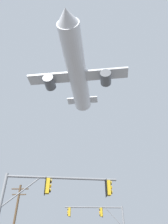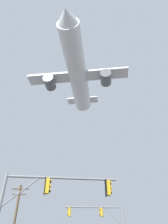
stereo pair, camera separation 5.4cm
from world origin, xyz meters
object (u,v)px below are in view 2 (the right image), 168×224
signal_pole_far (103,221)px  utility_pole (14,222)px  signal_pole_near (46,197)px  airplane (77,72)px

signal_pole_far → utility_pole: (-10.55, 1.66, 0.11)m
signal_pole_near → signal_pole_far: (4.29, 13.18, 0.57)m
signal_pole_near → airplane: bearing=87.9°
airplane → signal_pole_near: bearing=-92.1°
signal_pole_far → utility_pole: utility_pole is taller
signal_pole_far → airplane: 28.99m
signal_pole_near → utility_pole: 16.12m
signal_pole_far → utility_pole: 10.68m
airplane → signal_pole_far: bearing=-48.6°
signal_pole_far → signal_pole_near: bearing=-108.0°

